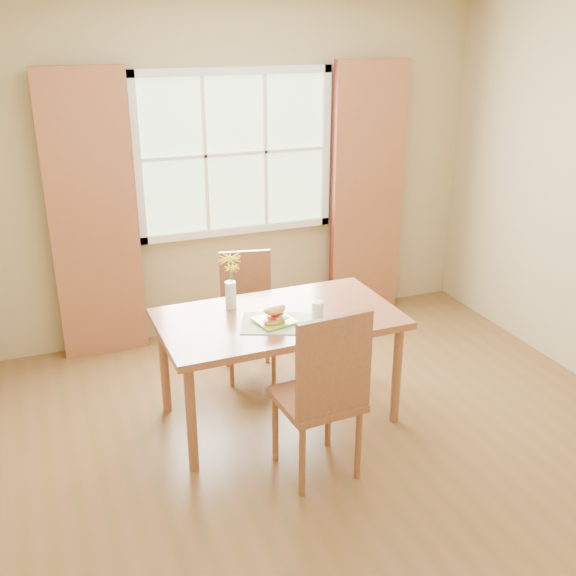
{
  "coord_description": "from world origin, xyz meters",
  "views": [
    {
      "loc": [
        -1.55,
        -3.29,
        2.49
      ],
      "look_at": [
        -0.15,
        0.33,
        0.94
      ],
      "focal_mm": 42.0,
      "sensor_mm": 36.0,
      "label": 1
    }
  ],
  "objects_px": {
    "flower_vase": "(230,276)",
    "chair_near": "(325,390)",
    "chair_far": "(248,309)",
    "dining_table": "(279,326)",
    "croissant_sandwich": "(275,314)",
    "water_glass": "(318,310)"
  },
  "relations": [
    {
      "from": "chair_far",
      "to": "water_glass",
      "type": "bearing_deg",
      "value": -65.56
    },
    {
      "from": "chair_far",
      "to": "flower_vase",
      "type": "bearing_deg",
      "value": -108.08
    },
    {
      "from": "croissant_sandwich",
      "to": "water_glass",
      "type": "relative_size",
      "value": 1.74
    },
    {
      "from": "dining_table",
      "to": "croissant_sandwich",
      "type": "height_order",
      "value": "croissant_sandwich"
    },
    {
      "from": "dining_table",
      "to": "flower_vase",
      "type": "height_order",
      "value": "flower_vase"
    },
    {
      "from": "dining_table",
      "to": "chair_near",
      "type": "relative_size",
      "value": 1.44
    },
    {
      "from": "water_glass",
      "to": "flower_vase",
      "type": "relative_size",
      "value": 0.3
    },
    {
      "from": "chair_near",
      "to": "flower_vase",
      "type": "xyz_separation_m",
      "value": [
        -0.25,
        0.94,
        0.38
      ]
    },
    {
      "from": "chair_far",
      "to": "croissant_sandwich",
      "type": "relative_size",
      "value": 4.73
    },
    {
      "from": "croissant_sandwich",
      "to": "flower_vase",
      "type": "relative_size",
      "value": 0.53
    },
    {
      "from": "flower_vase",
      "to": "chair_near",
      "type": "bearing_deg",
      "value": -75.09
    },
    {
      "from": "chair_near",
      "to": "chair_far",
      "type": "height_order",
      "value": "chair_near"
    },
    {
      "from": "water_glass",
      "to": "flower_vase",
      "type": "bearing_deg",
      "value": 142.07
    },
    {
      "from": "chair_near",
      "to": "croissant_sandwich",
      "type": "distance_m",
      "value": 0.63
    },
    {
      "from": "chair_near",
      "to": "chair_far",
      "type": "relative_size",
      "value": 1.17
    },
    {
      "from": "dining_table",
      "to": "flower_vase",
      "type": "bearing_deg",
      "value": 135.59
    },
    {
      "from": "chair_far",
      "to": "water_glass",
      "type": "height_order",
      "value": "chair_far"
    },
    {
      "from": "dining_table",
      "to": "chair_far",
      "type": "distance_m",
      "value": 0.72
    },
    {
      "from": "chair_far",
      "to": "flower_vase",
      "type": "distance_m",
      "value": 0.71
    },
    {
      "from": "chair_far",
      "to": "flower_vase",
      "type": "relative_size",
      "value": 2.49
    },
    {
      "from": "chair_far",
      "to": "water_glass",
      "type": "relative_size",
      "value": 8.2
    },
    {
      "from": "croissant_sandwich",
      "to": "water_glass",
      "type": "bearing_deg",
      "value": -22.88
    }
  ]
}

